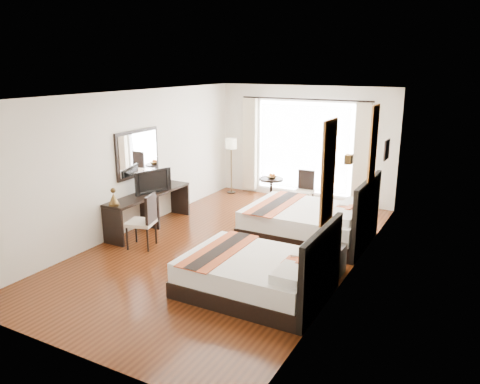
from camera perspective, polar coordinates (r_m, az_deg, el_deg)
The scene contains 29 objects.
floor at distance 8.75m, azimuth -1.24°, elevation -6.80°, with size 4.50×7.50×0.01m, color #3C190A.
ceiling at distance 8.12m, azimuth -1.36°, elevation 11.80°, with size 4.50×7.50×0.02m, color white.
wall_headboard at distance 7.50m, azimuth 13.79°, elevation 0.28°, with size 0.01×7.50×2.80m, color silver.
wall_desk at distance 9.61m, azimuth -13.05°, elevation 3.59°, with size 0.01×7.50×2.80m, color silver.
wall_window at distance 11.66m, azimuth 7.87°, elevation 5.87°, with size 4.50×0.01×2.80m, color silver.
wall_entry at distance 5.52m, azimuth -20.96°, elevation -5.77°, with size 4.50×0.01×2.80m, color silver.
window_glass at distance 11.66m, azimuth 7.83°, elevation 5.38°, with size 2.40×0.02×2.20m, color white.
sheer_curtain at distance 11.61m, azimuth 7.72°, elevation 5.34°, with size 2.30×0.02×2.10m, color white.
drape_left at distance 12.15m, azimuth 1.22°, elevation 5.82°, with size 0.35×0.14×2.35m, color beige.
drape_right at distance 11.16m, azimuth 14.64°, elevation 4.46°, with size 0.35×0.14×2.35m, color beige.
art_panel_near at distance 6.12m, azimuth 10.72°, elevation 2.39°, with size 0.03×0.50×1.35m, color maroon.
art_panel_far at distance 8.49m, azimuth 15.96°, elevation 5.67°, with size 0.03×0.50×1.35m, color maroon.
wall_sconce at distance 7.17m, azimuth 13.12°, elevation 3.90°, with size 0.10×0.14×0.14m, color #4A351A.
mirror_frame at distance 9.68m, azimuth -12.38°, elevation 4.62°, with size 0.04×1.25×0.95m, color black.
mirror_glass at distance 9.66m, azimuth -12.27°, elevation 4.61°, with size 0.01×1.12×0.82m, color white.
bed_near at distance 7.00m, azimuth 2.33°, elevation -9.93°, with size 2.10×1.64×1.18m.
bed_far at distance 9.17m, azimuth 8.63°, elevation -3.63°, with size 2.32×1.81×1.31m.
nightstand at distance 7.72m, azimuth 10.88°, elevation -8.20°, with size 0.41×0.51×0.49m, color black.
table_lamp at distance 7.66m, azimuth 11.39°, elevation -4.12°, with size 0.26×0.26×0.41m.
vase at distance 7.46m, azimuth 10.53°, elevation -6.35°, with size 0.13×0.13×0.13m, color black.
console_desk at distance 9.81m, azimuth -10.97°, elevation -2.21°, with size 0.50×2.20×0.76m, color black.
television at distance 9.69m, azimuth -10.79°, elevation 1.35°, with size 0.83×0.11×0.48m, color black.
bronze_figurine at distance 8.95m, azimuth -15.15°, elevation -0.69°, with size 0.20×0.20×0.29m, color #4A351A, non-canonical shape.
desk_chair at distance 8.85m, azimuth -11.79°, elevation -4.69°, with size 0.59×0.59×1.02m.
floor_lamp at distance 12.08m, azimuth -1.09°, elevation 5.45°, with size 0.29×0.29×1.44m.
side_table at distance 11.24m, azimuth 3.80°, elevation 0.05°, with size 0.57×0.57×0.66m, color black.
fruit_bowl at distance 11.11m, azimuth 3.91°, elevation 1.78°, with size 0.23×0.23×0.06m, color #4B341B.
window_chair at distance 11.01m, azimuth 7.74°, elevation -0.69°, with size 0.44×0.44×0.90m.
jute_rug at distance 11.21m, azimuth 4.95°, elevation -1.75°, with size 1.20×0.81×0.01m, color tan.
Camera 1 is at (4.01, -7.04, 3.30)m, focal length 35.00 mm.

